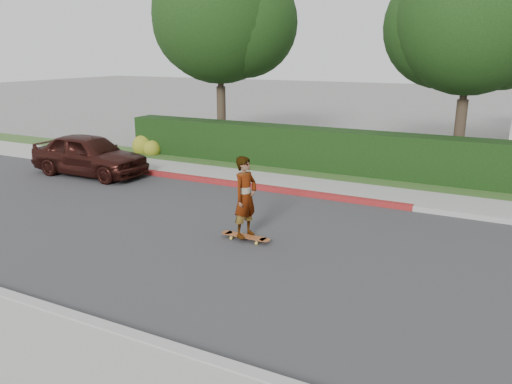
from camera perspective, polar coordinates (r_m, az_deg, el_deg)
ground at (r=10.24m, az=7.79°, el=-7.62°), size 120.00×120.00×0.00m
road at (r=10.24m, az=7.79°, el=-7.59°), size 60.00×8.00×0.01m
curb_near at (r=6.93m, az=-4.38°, el=-19.15°), size 60.00×0.20×0.15m
curb_far at (r=13.93m, az=13.50°, el=-1.22°), size 60.00×0.20×0.15m
curb_red_section at (r=15.79m, az=-4.34°, el=1.18°), size 12.00×0.21×0.15m
sidewalk_far at (r=14.78m, az=14.35°, el=-0.37°), size 60.00×1.60×0.12m
planting_strip at (r=16.30m, az=15.65°, el=0.99°), size 60.00×1.60×0.10m
hedge at (r=17.51m, az=6.59°, el=4.82°), size 15.00×1.00×1.50m
flowering_shrub at (r=20.70m, az=-12.44°, el=5.07°), size 1.40×1.00×0.90m
tree_left at (r=20.56m, az=-3.93°, el=19.13°), size 5.99×5.21×8.00m
tree_center at (r=18.18m, az=23.41°, el=17.25°), size 5.66×4.84×7.44m
skateboard at (r=11.05m, az=-1.19°, el=-5.10°), size 1.20×0.25×0.11m
skateboarder at (r=10.76m, az=-1.22°, el=-0.57°), size 0.54×0.72×1.78m
car_maroon at (r=17.71m, az=-18.53°, el=4.08°), size 4.17×1.71×1.41m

